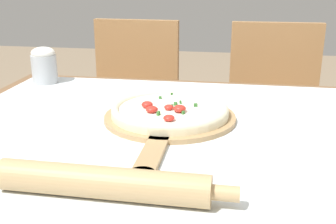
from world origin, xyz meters
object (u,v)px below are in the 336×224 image
Objects in this scene: pizza_peel at (169,120)px; rolling_pin at (103,182)px; flour_cup at (44,65)px; chair_left at (133,107)px; pizza at (170,110)px; chair_right at (273,115)px.

pizza_peel is 1.14× the size of rolling_pin.
chair_left is at bearing 66.90° from flour_cup.
pizza is at bearing -32.04° from flour_cup.
rolling_pin is 1.19m from chair_left.
chair_left is 0.56m from flour_cup.
pizza_peel is 0.86m from chair_right.
rolling_pin is (-0.05, -0.38, 0.02)m from pizza_peel.
pizza is 0.83m from chair_left.
pizza is 0.56m from flour_cup.
rolling_pin is at bearing -96.99° from pizza.
pizza is at bearing -114.77° from chair_right.
rolling_pin reaches higher than pizza.
chair_left is 0.61m from chair_right.
flour_cup is (-0.47, 0.30, 0.04)m from pizza.
chair_left reaches higher than pizza_peel.
chair_right reaches higher than flour_cup.
chair_right is (0.61, 0.00, 0.00)m from chair_left.
pizza_peel is 0.58× the size of chair_left.
chair_right is (0.37, 1.14, -0.25)m from rolling_pin.
chair_right is at bearing 71.80° from rolling_pin.
pizza_peel is 1.73× the size of pizza.
pizza is at bearing 83.01° from rolling_pin.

